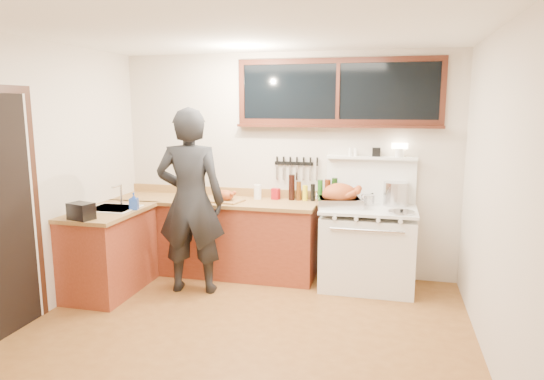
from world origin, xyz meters
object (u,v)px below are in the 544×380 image
(vintage_stove, at_px, (368,246))
(roast_turkey, at_px, (340,197))
(man, at_px, (191,201))
(cutting_board, at_px, (225,197))

(vintage_stove, xyz_separation_m, roast_turkey, (-0.31, -0.03, 0.54))
(man, xyz_separation_m, roast_turkey, (1.53, 0.53, 0.01))
(man, height_order, cutting_board, man)
(vintage_stove, bearing_deg, cutting_board, -177.82)
(vintage_stove, distance_m, man, 1.99)
(man, relative_size, cutting_board, 4.52)
(man, bearing_deg, vintage_stove, 17.00)
(man, relative_size, roast_turkey, 3.59)
(cutting_board, height_order, roast_turkey, roast_turkey)
(roast_turkey, bearing_deg, cutting_board, -178.76)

